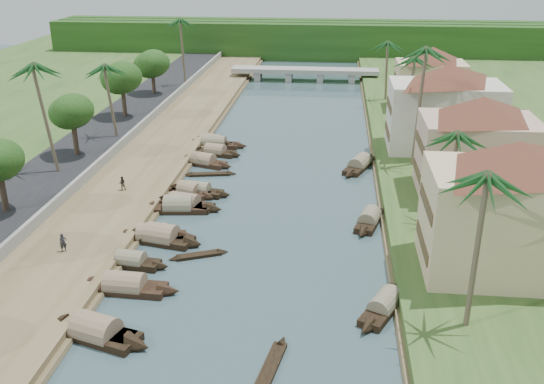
# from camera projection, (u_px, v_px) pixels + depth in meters

# --- Properties ---
(ground) EXTENTS (220.00, 220.00, 0.00)m
(ground) POSITION_uv_depth(u_px,v_px,m) (257.00, 258.00, 50.38)
(ground) COLOR #364C51
(ground) RESTS_ON ground
(left_bank) EXTENTS (10.00, 180.00, 0.80)m
(left_bank) POSITION_uv_depth(u_px,v_px,m) (142.00, 166.00, 70.20)
(left_bank) COLOR brown
(left_bank) RESTS_ON ground
(right_bank) EXTENTS (16.00, 180.00, 1.20)m
(right_bank) POSITION_uv_depth(u_px,v_px,m) (451.00, 176.00, 66.75)
(right_bank) COLOR #29491D
(right_bank) RESTS_ON ground
(road) EXTENTS (8.00, 180.00, 1.40)m
(road) POSITION_uv_depth(u_px,v_px,m) (72.00, 161.00, 70.91)
(road) COLOR black
(road) RESTS_ON ground
(retaining_wall) EXTENTS (0.40, 180.00, 1.10)m
(retaining_wall) POSITION_uv_depth(u_px,v_px,m) (106.00, 157.00, 70.25)
(retaining_wall) COLOR slate
(retaining_wall) RESTS_ON left_bank
(treeline) EXTENTS (120.00, 14.00, 8.00)m
(treeline) POSITION_uv_depth(u_px,v_px,m) (311.00, 39.00, 141.00)
(treeline) COLOR #183A0F
(treeline) RESTS_ON ground
(bridge) EXTENTS (28.00, 4.00, 2.40)m
(bridge) POSITION_uv_depth(u_px,v_px,m) (305.00, 72.00, 116.06)
(bridge) COLOR gray
(bridge) RESTS_ON ground
(building_near) EXTENTS (14.85, 14.85, 10.20)m
(building_near) POSITION_uv_depth(u_px,v_px,m) (510.00, 207.00, 44.30)
(building_near) COLOR tan
(building_near) RESTS_ON right_bank
(building_mid) EXTENTS (14.11, 14.11, 9.70)m
(building_mid) POSITION_uv_depth(u_px,v_px,m) (478.00, 145.00, 59.04)
(building_mid) COLOR #C9A08E
(building_mid) RESTS_ON right_bank
(building_far) EXTENTS (15.59, 15.59, 10.20)m
(building_far) POSITION_uv_depth(u_px,v_px,m) (445.00, 107.00, 71.94)
(building_far) COLOR silver
(building_far) RESTS_ON right_bank
(building_distant) EXTENTS (12.62, 12.62, 9.20)m
(building_distant) POSITION_uv_depth(u_px,v_px,m) (430.00, 78.00, 90.45)
(building_distant) COLOR tan
(building_distant) RESTS_ON right_bank
(sampan_0) EXTENTS (7.39, 3.04, 1.95)m
(sampan_0) POSITION_uv_depth(u_px,v_px,m) (98.00, 332.00, 40.12)
(sampan_0) COLOR black
(sampan_0) RESTS_ON ground
(sampan_1) EXTENTS (8.73, 4.40, 2.50)m
(sampan_1) POSITION_uv_depth(u_px,v_px,m) (96.00, 332.00, 40.04)
(sampan_1) COLOR black
(sampan_1) RESTS_ON ground
(sampan_2) EXTENTS (8.73, 2.21, 2.27)m
(sampan_2) POSITION_uv_depth(u_px,v_px,m) (125.00, 286.00, 45.44)
(sampan_2) COLOR black
(sampan_2) RESTS_ON ground
(sampan_3) EXTENTS (6.81, 2.21, 1.86)m
(sampan_3) POSITION_uv_depth(u_px,v_px,m) (131.00, 261.00, 49.03)
(sampan_3) COLOR black
(sampan_3) RESTS_ON ground
(sampan_4) EXTENTS (7.94, 2.37, 2.23)m
(sampan_4) POSITION_uv_depth(u_px,v_px,m) (153.00, 235.00, 53.42)
(sampan_4) COLOR black
(sampan_4) RESTS_ON ground
(sampan_5) EXTENTS (8.20, 3.68, 2.51)m
(sampan_5) POSITION_uv_depth(u_px,v_px,m) (162.00, 237.00, 53.02)
(sampan_5) COLOR black
(sampan_5) RESTS_ON ground
(sampan_6) EXTENTS (8.23, 2.66, 2.39)m
(sampan_6) POSITION_uv_depth(u_px,v_px,m) (178.00, 207.00, 59.22)
(sampan_6) COLOR black
(sampan_6) RESTS_ON ground
(sampan_7) EXTENTS (8.47, 3.50, 2.21)m
(sampan_7) POSITION_uv_depth(u_px,v_px,m) (184.00, 204.00, 59.99)
(sampan_7) COLOR black
(sampan_7) RESTS_ON ground
(sampan_8) EXTENTS (6.47, 4.01, 2.02)m
(sampan_8) POSITION_uv_depth(u_px,v_px,m) (189.00, 191.00, 63.02)
(sampan_8) COLOR black
(sampan_8) RESTS_ON ground
(sampan_9) EXTENTS (7.74, 2.81, 1.96)m
(sampan_9) POSITION_uv_depth(u_px,v_px,m) (197.00, 191.00, 63.20)
(sampan_9) COLOR black
(sampan_9) RESTS_ON ground
(sampan_10) EXTENTS (7.91, 4.11, 2.16)m
(sampan_10) POSITION_uv_depth(u_px,v_px,m) (203.00, 162.00, 71.70)
(sampan_10) COLOR black
(sampan_10) RESTS_ON ground
(sampan_11) EXTENTS (7.23, 3.09, 2.06)m
(sampan_11) POSITION_uv_depth(u_px,v_px,m) (215.00, 152.00, 75.12)
(sampan_11) COLOR black
(sampan_11) RESTS_ON ground
(sampan_12) EXTENTS (9.17, 2.41, 2.16)m
(sampan_12) POSITION_uv_depth(u_px,v_px,m) (214.00, 144.00, 78.24)
(sampan_12) COLOR black
(sampan_12) RESTS_ON ground
(sampan_13) EXTENTS (7.43, 4.53, 2.07)m
(sampan_13) POSITION_uv_depth(u_px,v_px,m) (213.00, 142.00, 78.99)
(sampan_13) COLOR black
(sampan_13) RESTS_ON ground
(sampan_14) EXTENTS (4.88, 7.97, 2.00)m
(sampan_14) POSITION_uv_depth(u_px,v_px,m) (384.00, 305.00, 43.06)
(sampan_14) COLOR black
(sampan_14) RESTS_ON ground
(sampan_15) EXTENTS (3.45, 7.68, 2.05)m
(sampan_15) POSITION_uv_depth(u_px,v_px,m) (369.00, 220.00, 56.54)
(sampan_15) COLOR black
(sampan_15) RESTS_ON ground
(sampan_16) EXTENTS (4.92, 9.08, 2.22)m
(sampan_16) POSITION_uv_depth(u_px,v_px,m) (360.00, 165.00, 70.72)
(sampan_16) COLOR black
(sampan_16) RESTS_ON ground
(canoe_0) EXTENTS (2.05, 6.81, 0.89)m
(canoe_0) POSITION_uv_depth(u_px,v_px,m) (270.00, 368.00, 37.15)
(canoe_0) COLOR black
(canoe_0) RESTS_ON ground
(canoe_1) EXTENTS (5.05, 2.80, 0.83)m
(canoe_1) POSITION_uv_depth(u_px,v_px,m) (199.00, 256.00, 50.61)
(canoe_1) COLOR black
(canoe_1) RESTS_ON ground
(canoe_2) EXTENTS (6.21, 2.06, 0.89)m
(canoe_2) POSITION_uv_depth(u_px,v_px,m) (210.00, 174.00, 68.58)
(canoe_2) COLOR black
(canoe_2) RESTS_ON ground
(palm_0) EXTENTS (3.20, 3.20, 11.93)m
(palm_0) POSITION_uv_depth(u_px,v_px,m) (487.00, 180.00, 35.69)
(palm_0) COLOR brown
(palm_0) RESTS_ON ground
(palm_1) EXTENTS (3.20, 3.20, 9.64)m
(palm_1) POSITION_uv_depth(u_px,v_px,m) (452.00, 136.00, 51.49)
(palm_1) COLOR brown
(palm_1) RESTS_ON ground
(palm_2) EXTENTS (3.20, 3.20, 14.43)m
(palm_2) POSITION_uv_depth(u_px,v_px,m) (423.00, 52.00, 63.81)
(palm_2) COLOR brown
(palm_2) RESTS_ON ground
(palm_3) EXTENTS (3.20, 3.20, 10.55)m
(palm_3) POSITION_uv_depth(u_px,v_px,m) (412.00, 60.00, 81.09)
(palm_3) COLOR brown
(palm_3) RESTS_ON ground
(palm_5) EXTENTS (3.20, 3.20, 13.00)m
(palm_5) POSITION_uv_depth(u_px,v_px,m) (41.00, 68.00, 61.71)
(palm_5) COLOR brown
(palm_5) RESTS_ON ground
(palm_6) EXTENTS (3.20, 3.20, 10.53)m
(palm_6) POSITION_uv_depth(u_px,v_px,m) (109.00, 68.00, 74.69)
(palm_6) COLOR brown
(palm_6) RESTS_ON ground
(palm_7) EXTENTS (3.20, 3.20, 10.53)m
(palm_7) POSITION_uv_depth(u_px,v_px,m) (389.00, 44.00, 94.26)
(palm_7) COLOR brown
(palm_7) RESTS_ON ground
(palm_8) EXTENTS (3.20, 3.20, 12.66)m
(palm_8) POSITION_uv_depth(u_px,v_px,m) (182.00, 21.00, 102.83)
(palm_8) COLOR brown
(palm_8) RESTS_ON ground
(tree_3) EXTENTS (4.65, 4.65, 7.05)m
(tree_3) POSITION_uv_depth(u_px,v_px,m) (72.00, 112.00, 69.32)
(tree_3) COLOR #473528
(tree_3) RESTS_ON ground
(tree_4) EXTENTS (5.22, 5.22, 7.66)m
(tree_4) POSITION_uv_depth(u_px,v_px,m) (122.00, 79.00, 85.09)
(tree_4) COLOR #473528
(tree_4) RESTS_ON ground
(tree_5) EXTENTS (5.24, 5.24, 6.99)m
(tree_5) POSITION_uv_depth(u_px,v_px,m) (152.00, 64.00, 98.89)
(tree_5) COLOR #473528
(tree_5) RESTS_ON ground
(tree_6) EXTENTS (4.24, 4.24, 6.86)m
(tree_6) POSITION_uv_depth(u_px,v_px,m) (482.00, 102.00, 74.67)
(tree_6) COLOR #473528
(tree_6) RESTS_ON ground
(person_near) EXTENTS (0.69, 0.65, 1.58)m
(person_near) POSITION_uv_depth(u_px,v_px,m) (63.00, 243.00, 49.54)
(person_near) COLOR #23232A
(person_near) RESTS_ON left_bank
(person_far) EXTENTS (0.88, 0.80, 1.48)m
(person_far) POSITION_uv_depth(u_px,v_px,m) (122.00, 183.00, 62.11)
(person_far) COLOR #2F2A21
(person_far) RESTS_ON left_bank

